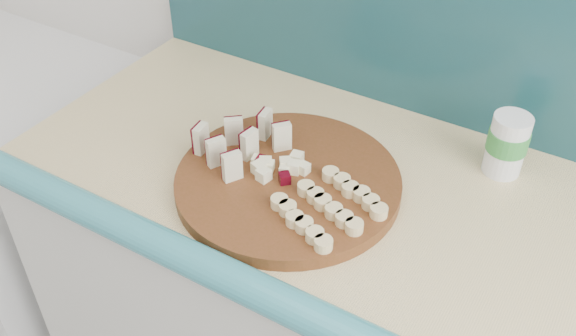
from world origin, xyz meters
The scene contains 6 objects.
porcelain_fixture centered at (-1.45, 1.50, 0.40)m, with size 0.70×0.72×0.84m.
cutting_board centered at (-0.46, 1.43, 0.92)m, with size 0.41×0.41×0.03m, color #4A2A10.
apple_wedges centered at (-0.57, 1.44, 0.96)m, with size 0.15×0.18×0.06m.
apple_chunks centered at (-0.48, 1.44, 0.95)m, with size 0.07×0.06×0.02m.
banana_slices centered at (-0.35, 1.39, 0.94)m, with size 0.19×0.19×0.02m.
canister centered at (-0.14, 1.68, 0.97)m, with size 0.07×0.07×0.12m.
Camera 1 is at (-0.00, 0.68, 1.67)m, focal length 40.00 mm.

